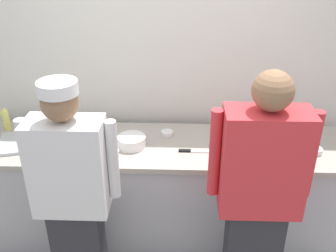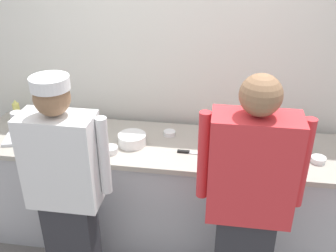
{
  "view_description": "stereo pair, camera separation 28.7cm",
  "coord_description": "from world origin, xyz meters",
  "px_view_note": "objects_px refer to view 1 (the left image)",
  "views": [
    {
      "loc": [
        0.14,
        -2.21,
        2.41
      ],
      "look_at": [
        0.04,
        0.34,
        1.08
      ],
      "focal_mm": 41.53,
      "sensor_mm": 36.0,
      "label": 1
    },
    {
      "loc": [
        0.42,
        -2.18,
        2.41
      ],
      "look_at": [
        0.04,
        0.34,
        1.08
      ],
      "focal_mm": 41.53,
      "sensor_mm": 36.0,
      "label": 2
    }
  ],
  "objects_px": {
    "plate_stack_rear": "(132,141)",
    "ramekin_green_sauce": "(112,153)",
    "chef_near_left": "(73,196)",
    "deli_cup": "(85,127)",
    "squeeze_bottle_primary": "(6,119)",
    "ramekin_yellow_sauce": "(315,151)",
    "plate_stack_front": "(88,146)",
    "chef_center": "(259,197)",
    "mixing_bowl_steel": "(278,140)",
    "ramekin_red_sauce": "(167,133)",
    "chefs_knife": "(194,151)",
    "sheet_tray": "(33,141)"
  },
  "relations": [
    {
      "from": "plate_stack_rear",
      "to": "ramekin_green_sauce",
      "type": "bearing_deg",
      "value": -131.67
    },
    {
      "from": "chef_near_left",
      "to": "deli_cup",
      "type": "bearing_deg",
      "value": 97.05
    },
    {
      "from": "squeeze_bottle_primary",
      "to": "ramekin_yellow_sauce",
      "type": "distance_m",
      "value": 2.43
    },
    {
      "from": "plate_stack_front",
      "to": "ramekin_green_sauce",
      "type": "bearing_deg",
      "value": -19.14
    },
    {
      "from": "chef_near_left",
      "to": "ramekin_green_sauce",
      "type": "relative_size",
      "value": 15.45
    },
    {
      "from": "ramekin_green_sauce",
      "to": "ramekin_yellow_sauce",
      "type": "height_order",
      "value": "ramekin_green_sauce"
    },
    {
      "from": "chef_near_left",
      "to": "chef_center",
      "type": "xyz_separation_m",
      "value": [
        1.16,
        -0.02,
        0.04
      ]
    },
    {
      "from": "chef_center",
      "to": "mixing_bowl_steel",
      "type": "relative_size",
      "value": 4.89
    },
    {
      "from": "ramekin_red_sauce",
      "to": "chefs_knife",
      "type": "relative_size",
      "value": 0.34
    },
    {
      "from": "ramekin_green_sauce",
      "to": "chefs_knife",
      "type": "relative_size",
      "value": 0.39
    },
    {
      "from": "mixing_bowl_steel",
      "to": "deli_cup",
      "type": "relative_size",
      "value": 3.83
    },
    {
      "from": "plate_stack_rear",
      "to": "mixing_bowl_steel",
      "type": "xyz_separation_m",
      "value": [
        1.11,
        0.05,
        0.01
      ]
    },
    {
      "from": "chef_center",
      "to": "ramekin_green_sauce",
      "type": "height_order",
      "value": "chef_center"
    },
    {
      "from": "sheet_tray",
      "to": "chefs_knife",
      "type": "bearing_deg",
      "value": -4.19
    },
    {
      "from": "plate_stack_front",
      "to": "ramekin_red_sauce",
      "type": "relative_size",
      "value": 2.13
    },
    {
      "from": "squeeze_bottle_primary",
      "to": "deli_cup",
      "type": "xyz_separation_m",
      "value": [
        0.65,
        -0.03,
        -0.05
      ]
    },
    {
      "from": "chef_near_left",
      "to": "chefs_knife",
      "type": "xyz_separation_m",
      "value": [
        0.78,
        0.52,
        0.03
      ]
    },
    {
      "from": "mixing_bowl_steel",
      "to": "deli_cup",
      "type": "bearing_deg",
      "value": 173.89
    },
    {
      "from": "chef_center",
      "to": "mixing_bowl_steel",
      "type": "bearing_deg",
      "value": 68.81
    },
    {
      "from": "chef_near_left",
      "to": "chef_center",
      "type": "bearing_deg",
      "value": -1.17
    },
    {
      "from": "chef_near_left",
      "to": "chef_center",
      "type": "height_order",
      "value": "chef_center"
    },
    {
      "from": "plate_stack_front",
      "to": "squeeze_bottle_primary",
      "type": "xyz_separation_m",
      "value": [
        -0.74,
        0.32,
        0.05
      ]
    },
    {
      "from": "chef_center",
      "to": "sheet_tray",
      "type": "bearing_deg",
      "value": 158.56
    },
    {
      "from": "plate_stack_front",
      "to": "ramekin_yellow_sauce",
      "type": "height_order",
      "value": "plate_stack_front"
    },
    {
      "from": "chef_near_left",
      "to": "squeeze_bottle_primary",
      "type": "distance_m",
      "value": 1.12
    },
    {
      "from": "ramekin_red_sauce",
      "to": "plate_stack_rear",
      "type": "bearing_deg",
      "value": -144.61
    },
    {
      "from": "plate_stack_rear",
      "to": "chefs_knife",
      "type": "distance_m",
      "value": 0.48
    },
    {
      "from": "squeeze_bottle_primary",
      "to": "plate_stack_rear",
      "type": "bearing_deg",
      "value": -12.78
    },
    {
      "from": "sheet_tray",
      "to": "deli_cup",
      "type": "height_order",
      "value": "deli_cup"
    },
    {
      "from": "ramekin_green_sauce",
      "to": "chefs_knife",
      "type": "xyz_separation_m",
      "value": [
        0.6,
        0.08,
        -0.02
      ]
    },
    {
      "from": "chef_near_left",
      "to": "plate_stack_rear",
      "type": "xyz_separation_m",
      "value": [
        0.31,
        0.59,
        0.07
      ]
    },
    {
      "from": "mixing_bowl_steel",
      "to": "chefs_knife",
      "type": "bearing_deg",
      "value": -170.01
    },
    {
      "from": "mixing_bowl_steel",
      "to": "deli_cup",
      "type": "distance_m",
      "value": 1.52
    },
    {
      "from": "squeeze_bottle_primary",
      "to": "ramekin_red_sauce",
      "type": "xyz_separation_m",
      "value": [
        1.31,
        -0.05,
        -0.07
      ]
    },
    {
      "from": "squeeze_bottle_primary",
      "to": "ramekin_yellow_sauce",
      "type": "relative_size",
      "value": 1.88
    },
    {
      "from": "sheet_tray",
      "to": "squeeze_bottle_primary",
      "type": "xyz_separation_m",
      "value": [
        -0.28,
        0.21,
        0.08
      ]
    },
    {
      "from": "chefs_knife",
      "to": "plate_stack_front",
      "type": "bearing_deg",
      "value": -178.95
    },
    {
      "from": "plate_stack_front",
      "to": "chefs_knife",
      "type": "relative_size",
      "value": 0.73
    },
    {
      "from": "ramekin_red_sauce",
      "to": "deli_cup",
      "type": "xyz_separation_m",
      "value": [
        -0.67,
        0.03,
        0.03
      ]
    },
    {
      "from": "chef_center",
      "to": "ramekin_yellow_sauce",
      "type": "distance_m",
      "value": 0.76
    },
    {
      "from": "plate_stack_front",
      "to": "ramekin_red_sauce",
      "type": "bearing_deg",
      "value": 24.47
    },
    {
      "from": "mixing_bowl_steel",
      "to": "sheet_tray",
      "type": "relative_size",
      "value": 0.73
    },
    {
      "from": "plate_stack_front",
      "to": "ramekin_red_sauce",
      "type": "distance_m",
      "value": 0.64
    },
    {
      "from": "mixing_bowl_steel",
      "to": "sheet_tray",
      "type": "distance_m",
      "value": 1.88
    },
    {
      "from": "deli_cup",
      "to": "plate_stack_rear",
      "type": "bearing_deg",
      "value": -27.53
    },
    {
      "from": "ramekin_red_sauce",
      "to": "chefs_knife",
      "type": "bearing_deg",
      "value": -49.86
    },
    {
      "from": "sheet_tray",
      "to": "ramekin_yellow_sauce",
      "type": "relative_size",
      "value": 4.68
    },
    {
      "from": "plate_stack_rear",
      "to": "mixing_bowl_steel",
      "type": "distance_m",
      "value": 1.11
    },
    {
      "from": "plate_stack_front",
      "to": "plate_stack_rear",
      "type": "xyz_separation_m",
      "value": [
        0.32,
        0.08,
        0.0
      ]
    },
    {
      "from": "chef_near_left",
      "to": "deli_cup",
      "type": "height_order",
      "value": "chef_near_left"
    }
  ]
}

